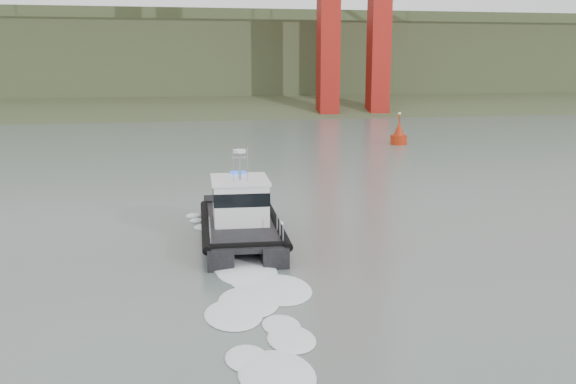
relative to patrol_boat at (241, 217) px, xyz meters
name	(u,v)px	position (x,y,z in m)	size (l,w,h in m)	color
ground	(373,301)	(3.67, -9.02, -1.14)	(400.00, 400.00, 0.00)	slate
headlands	(191,67)	(3.67, 116.48, 5.91)	(500.00, 105.36, 27.12)	#3A4D2C
patrol_boat	(241,217)	(0.00, 0.00, 0.00)	(3.92, 9.54, 4.55)	black
nav_buoy	(399,135)	(20.42, 32.36, -0.21)	(1.69, 1.69, 3.52)	#A3240B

